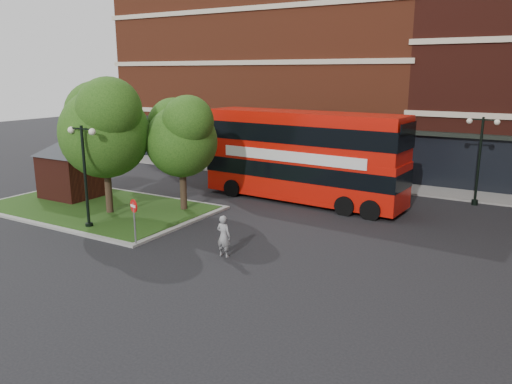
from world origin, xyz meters
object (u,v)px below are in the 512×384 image
Objects in this scene: woman at (224,236)px; car_silver at (284,171)px; car_white at (357,180)px; bus at (303,151)px.

woman reaches higher than car_silver.
car_silver is at bearing 92.29° from car_white.
bus is 2.81× the size of car_white.
woman is at bearing -166.37° from car_silver.
bus is 5.82m from car_silver.
woman is 14.12m from car_white.
woman is (1.14, -9.88, -2.13)m from bus.
woman is 0.41× the size of car_white.
car_silver is (-4.46, 14.10, -0.13)m from woman.
woman reaches higher than car_white.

